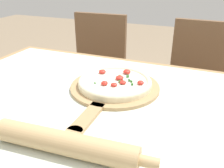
{
  "coord_description": "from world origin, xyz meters",
  "views": [
    {
      "loc": [
        0.34,
        -0.64,
        1.16
      ],
      "look_at": [
        0.04,
        0.08,
        0.79
      ],
      "focal_mm": 38.0,
      "sensor_mm": 36.0,
      "label": 1
    }
  ],
  "objects_px": {
    "chair_right": "(197,85)",
    "chair_left": "(96,69)",
    "pizza": "(115,82)",
    "pizza_peel": "(113,89)",
    "rolling_pin": "(65,143)"
  },
  "relations": [
    {
      "from": "pizza_peel",
      "to": "chair_right",
      "type": "height_order",
      "value": "chair_right"
    },
    {
      "from": "pizza",
      "to": "rolling_pin",
      "type": "bearing_deg",
      "value": -87.4
    },
    {
      "from": "chair_right",
      "to": "pizza",
      "type": "bearing_deg",
      "value": -109.79
    },
    {
      "from": "pizza",
      "to": "chair_left",
      "type": "distance_m",
      "value": 0.83
    },
    {
      "from": "rolling_pin",
      "to": "chair_right",
      "type": "bearing_deg",
      "value": 75.66
    },
    {
      "from": "chair_left",
      "to": "pizza_peel",
      "type": "bearing_deg",
      "value": -61.38
    },
    {
      "from": "chair_right",
      "to": "pizza_peel",
      "type": "bearing_deg",
      "value": -109.21
    },
    {
      "from": "rolling_pin",
      "to": "chair_left",
      "type": "distance_m",
      "value": 1.16
    },
    {
      "from": "pizza_peel",
      "to": "rolling_pin",
      "type": "height_order",
      "value": "rolling_pin"
    },
    {
      "from": "chair_right",
      "to": "chair_left",
      "type": "bearing_deg",
      "value": -176.75
    },
    {
      "from": "pizza_peel",
      "to": "chair_left",
      "type": "xyz_separation_m",
      "value": [
        -0.41,
        0.69,
        -0.24
      ]
    },
    {
      "from": "pizza",
      "to": "chair_right",
      "type": "bearing_deg",
      "value": 66.95
    },
    {
      "from": "chair_left",
      "to": "rolling_pin",
      "type": "bearing_deg",
      "value": -69.84
    },
    {
      "from": "pizza_peel",
      "to": "rolling_pin",
      "type": "distance_m",
      "value": 0.36
    },
    {
      "from": "chair_left",
      "to": "chair_right",
      "type": "bearing_deg",
      "value": -1.78
    }
  ]
}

